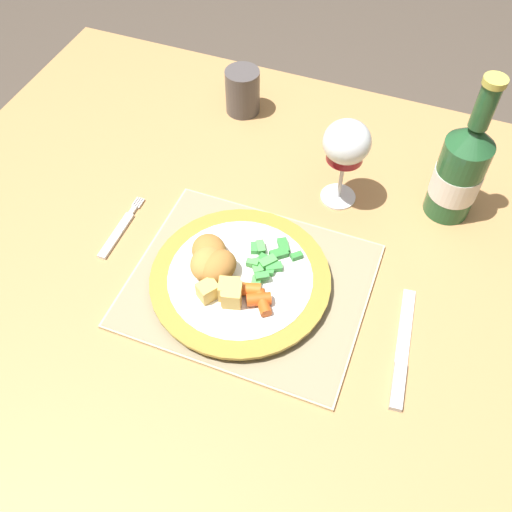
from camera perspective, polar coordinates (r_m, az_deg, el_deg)
ground_plane at (r=1.58m, az=-0.63°, el=-16.34°), size 6.00×6.00×0.00m
dining_table at (r=1.00m, az=-0.96°, el=-2.84°), size 1.19×0.97×0.74m
placemat at (r=0.88m, az=-0.70°, el=-2.89°), size 0.36×0.30×0.01m
dinner_plate at (r=0.87m, az=-1.58°, el=-2.38°), size 0.28×0.28×0.02m
breaded_croquettes at (r=0.86m, az=-4.46°, el=-0.43°), size 0.10×0.10×0.04m
green_beans_pile at (r=0.87m, az=1.25°, el=-0.54°), size 0.09×0.11×0.02m
glazed_carrots at (r=0.83m, az=-0.07°, el=-4.04°), size 0.07×0.05×0.02m
fork at (r=0.97m, az=-13.52°, el=2.44°), size 0.02×0.14×0.01m
table_knife at (r=0.84m, az=14.36°, el=-9.77°), size 0.04×0.20×0.01m
wine_glass at (r=0.93m, az=9.03°, el=10.84°), size 0.08×0.08×0.16m
bottle at (r=0.97m, az=19.76°, el=8.10°), size 0.08×0.08×0.26m
roast_potatoes at (r=0.83m, az=-2.93°, el=-3.63°), size 0.07×0.05×0.03m
drinking_cup at (r=1.15m, az=-1.35°, el=16.24°), size 0.07×0.07×0.09m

